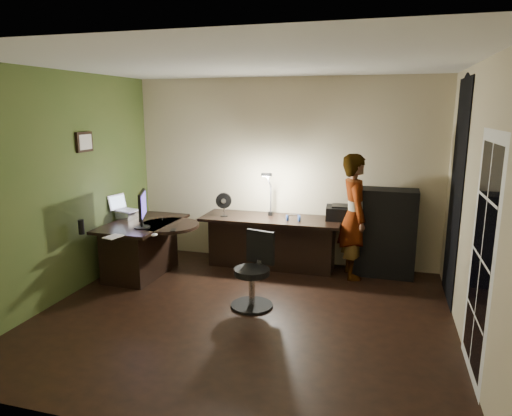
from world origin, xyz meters
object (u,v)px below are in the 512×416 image
(cabinet, at_px, (385,233))
(person, at_px, (354,216))
(desk_left, at_px, (144,249))
(office_chair, at_px, (252,271))
(monitor, at_px, (141,215))
(desk_right, at_px, (271,243))

(cabinet, relative_size, person, 0.71)
(desk_left, height_order, office_chair, office_chair)
(office_chair, height_order, person, person)
(cabinet, xyz_separation_m, person, (-0.42, -0.18, 0.24))
(monitor, distance_m, person, 2.81)
(desk_right, bearing_deg, person, -2.49)
(cabinet, xyz_separation_m, office_chair, (-1.46, -1.52, -0.17))
(monitor, height_order, person, person)
(cabinet, height_order, office_chair, cabinet)
(desk_right, height_order, cabinet, cabinet)
(monitor, bearing_deg, office_chair, -35.27)
(monitor, relative_size, person, 0.31)
(desk_left, bearing_deg, office_chair, -17.83)
(cabinet, bearing_deg, desk_left, -162.88)
(desk_left, xyz_separation_m, desk_right, (1.62, 0.77, -0.00))
(person, bearing_deg, desk_right, 72.48)
(desk_right, height_order, person, person)
(desk_left, distance_m, monitor, 0.63)
(cabinet, bearing_deg, monitor, -157.65)
(desk_right, distance_m, monitor, 1.87)
(monitor, xyz_separation_m, person, (2.63, 0.99, -0.08))
(office_chair, bearing_deg, monitor, -177.78)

